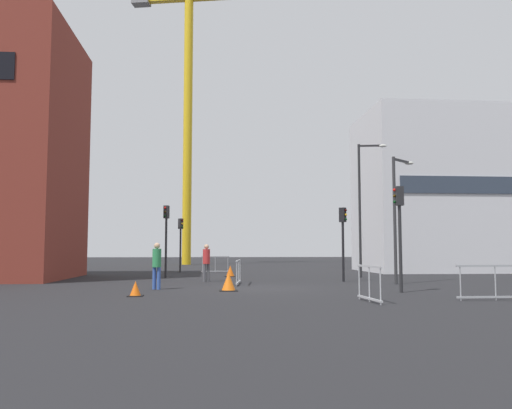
# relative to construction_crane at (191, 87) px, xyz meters

# --- Properties ---
(ground) EXTENTS (160.00, 160.00, 0.00)m
(ground) POSITION_rel_construction_crane_xyz_m (4.26, -32.27, -18.07)
(ground) COLOR black
(office_block) EXTENTS (13.75, 7.83, 11.11)m
(office_block) POSITION_rel_construction_crane_xyz_m (19.76, -17.39, -12.51)
(office_block) COLOR silver
(office_block) RESTS_ON ground
(construction_crane) EXTENTS (16.75, 4.28, 28.19)m
(construction_crane) POSITION_rel_construction_crane_xyz_m (0.00, 0.00, 0.00)
(construction_crane) COLOR gold
(construction_crane) RESTS_ON ground
(streetlamp_tall) EXTENTS (1.59, 0.44, 7.43)m
(streetlamp_tall) POSITION_rel_construction_crane_xyz_m (10.58, -24.76, -13.74)
(streetlamp_tall) COLOR #232326
(streetlamp_tall) RESTS_ON ground
(streetlamp_short) EXTENTS (1.38, 1.15, 5.74)m
(streetlamp_short) POSITION_rel_construction_crane_xyz_m (10.59, -30.18, -14.60)
(streetlamp_short) COLOR #2D2D30
(streetlamp_short) RESTS_ON ground
(traffic_light_median) EXTENTS (0.32, 0.39, 3.92)m
(traffic_light_median) POSITION_rel_construction_crane_xyz_m (-0.27, -24.38, -15.43)
(traffic_light_median) COLOR #232326
(traffic_light_median) RESTS_ON ground
(traffic_light_corner) EXTENTS (0.36, 0.37, 3.61)m
(traffic_light_corner) POSITION_rel_construction_crane_xyz_m (0.11, -17.34, -15.62)
(traffic_light_corner) COLOR #232326
(traffic_light_corner) RESTS_ON ground
(traffic_light_verge) EXTENTS (0.37, 0.24, 3.85)m
(traffic_light_verge) POSITION_rel_construction_crane_xyz_m (9.01, -34.79, -15.48)
(traffic_light_verge) COLOR #232326
(traffic_light_verge) RESTS_ON ground
(traffic_light_far) EXTENTS (0.37, 0.37, 3.56)m
(traffic_light_far) POSITION_rel_construction_crane_xyz_m (8.52, -28.38, -15.66)
(traffic_light_far) COLOR black
(traffic_light_far) RESTS_ON ground
(pedestrian_walking) EXTENTS (0.34, 0.34, 1.81)m
(pedestrian_walking) POSITION_rel_construction_crane_xyz_m (0.08, -32.58, -17.01)
(pedestrian_walking) COLOR #33519E
(pedestrian_walking) RESTS_ON ground
(pedestrian_waiting) EXTENTS (0.34, 0.34, 1.79)m
(pedestrian_waiting) POSITION_rel_construction_crane_xyz_m (1.95, -27.83, -17.03)
(pedestrian_waiting) COLOR #4C4C51
(pedestrian_waiting) RESTS_ON ground
(safety_barrier_mid_span) EXTENTS (1.85, 0.26, 1.08)m
(safety_barrier_mid_span) POSITION_rel_construction_crane_xyz_m (2.45, -18.30, -17.51)
(safety_barrier_mid_span) COLOR #9EA0A5
(safety_barrier_mid_span) RESTS_ON ground
(safety_barrier_front) EXTENTS (0.19, 1.94, 1.08)m
(safety_barrier_front) POSITION_rel_construction_crane_xyz_m (6.88, -38.02, -17.51)
(safety_barrier_front) COLOR #B2B5BA
(safety_barrier_front) RESTS_ON ground
(safety_barrier_rear) EXTENTS (0.36, 2.54, 1.08)m
(safety_barrier_rear) POSITION_rel_construction_crane_xyz_m (3.39, -29.94, -17.51)
(safety_barrier_rear) COLOR #9EA0A5
(safety_barrier_rear) RESTS_ON ground
(safety_barrier_left_run) EXTENTS (2.50, 0.10, 1.08)m
(safety_barrier_left_run) POSITION_rel_construction_crane_xyz_m (10.88, -37.85, -17.51)
(safety_barrier_left_run) COLOR #9EA0A5
(safety_barrier_left_run) RESTS_ON ground
(traffic_cone_on_verge) EXTENTS (0.69, 0.69, 0.69)m
(traffic_cone_on_verge) POSITION_rel_construction_crane_xyz_m (2.84, -33.51, -17.75)
(traffic_cone_on_verge) COLOR black
(traffic_cone_on_verge) RESTS_ON ground
(traffic_cone_orange) EXTENTS (0.50, 0.50, 0.50)m
(traffic_cone_orange) POSITION_rel_construction_crane_xyz_m (-0.31, -35.55, -17.84)
(traffic_cone_orange) COLOR black
(traffic_cone_orange) RESTS_ON ground
(traffic_cone_by_barrier) EXTENTS (0.62, 0.62, 0.63)m
(traffic_cone_by_barrier) POSITION_rel_construction_crane_xyz_m (3.26, -23.25, -17.78)
(traffic_cone_by_barrier) COLOR black
(traffic_cone_by_barrier) RESTS_ON ground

